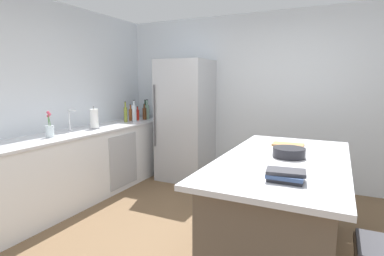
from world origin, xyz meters
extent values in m
plane|color=brown|center=(0.00, 0.00, 0.00)|extent=(7.20, 7.20, 0.00)
cube|color=silver|center=(0.00, 2.25, 1.30)|extent=(6.00, 0.10, 2.60)
cube|color=silver|center=(-2.45, 0.00, 1.30)|extent=(0.10, 6.00, 2.60)
cube|color=white|center=(-2.09, 0.53, 0.45)|extent=(0.63, 3.14, 0.90)
cube|color=silver|center=(-2.09, 0.53, 0.91)|extent=(0.66, 3.17, 0.03)
cube|color=#B2B5BA|center=(-1.77, 0.92, 0.45)|extent=(0.01, 0.60, 0.75)
cube|color=brown|center=(0.57, 0.19, 0.44)|extent=(0.88, 1.83, 0.87)
cube|color=silver|center=(0.57, 0.19, 0.89)|extent=(1.04, 2.03, 0.04)
cube|color=#B7BABF|center=(-1.23, 1.84, 0.95)|extent=(0.77, 0.72, 1.91)
cylinder|color=#4C4C51|center=(-1.58, 1.46, 1.05)|extent=(0.02, 0.02, 0.95)
cylinder|color=silver|center=(-2.15, 0.33, 0.94)|extent=(0.05, 0.05, 0.02)
cylinder|color=silver|center=(-2.15, 0.33, 1.09)|extent=(0.02, 0.02, 0.28)
cylinder|color=silver|center=(-2.09, 0.33, 1.21)|extent=(0.14, 0.02, 0.02)
cylinder|color=silver|center=(-2.05, -0.05, 1.00)|extent=(0.09, 0.09, 0.14)
cylinder|color=#4C7F3D|center=(-2.06, -0.04, 1.08)|extent=(0.01, 0.03, 0.19)
sphere|color=#DB4C66|center=(-2.06, -0.04, 1.18)|extent=(0.04, 0.04, 0.04)
cylinder|color=#4C7F3D|center=(-2.05, -0.05, 1.10)|extent=(0.01, 0.02, 0.24)
sphere|color=#DB4C66|center=(-2.05, -0.05, 1.22)|extent=(0.04, 0.04, 0.04)
cylinder|color=#4C7F3D|center=(-2.04, -0.05, 1.09)|extent=(0.01, 0.04, 0.21)
sphere|color=#DB4C66|center=(-2.04, -0.05, 1.20)|extent=(0.04, 0.04, 0.04)
cylinder|color=gray|center=(-2.06, 0.68, 0.93)|extent=(0.14, 0.14, 0.01)
cylinder|color=white|center=(-2.06, 0.68, 1.07)|extent=(0.11, 0.11, 0.26)
cylinder|color=gray|center=(-2.06, 0.68, 1.22)|extent=(0.02, 0.02, 0.04)
cylinder|color=#19381E|center=(-2.11, 1.99, 1.05)|extent=(0.07, 0.07, 0.25)
cylinder|color=#19381E|center=(-2.11, 1.99, 1.21)|extent=(0.03, 0.03, 0.07)
cylinder|color=black|center=(-2.11, 1.99, 1.25)|extent=(0.03, 0.03, 0.01)
cylinder|color=#8CB79E|center=(-2.01, 1.90, 1.05)|extent=(0.07, 0.07, 0.24)
cylinder|color=#8CB79E|center=(-2.01, 1.90, 1.21)|extent=(0.03, 0.03, 0.09)
cylinder|color=black|center=(-2.01, 1.90, 1.26)|extent=(0.03, 0.03, 0.01)
cylinder|color=#5B3319|center=(-2.01, 1.82, 1.03)|extent=(0.07, 0.07, 0.20)
cylinder|color=#5B3319|center=(-2.01, 1.82, 1.16)|extent=(0.02, 0.02, 0.06)
cylinder|color=black|center=(-2.01, 1.82, 1.19)|extent=(0.02, 0.02, 0.01)
cylinder|color=red|center=(-2.08, 1.72, 1.01)|extent=(0.05, 0.05, 0.18)
cylinder|color=red|center=(-2.08, 1.72, 1.13)|extent=(0.02, 0.02, 0.05)
cylinder|color=black|center=(-2.08, 1.72, 1.16)|extent=(0.02, 0.02, 0.01)
cylinder|color=#994C23|center=(-2.15, 1.62, 1.02)|extent=(0.05, 0.05, 0.19)
cylinder|color=#994C23|center=(-2.15, 1.62, 1.15)|extent=(0.02, 0.02, 0.07)
cylinder|color=black|center=(-2.15, 1.62, 1.19)|extent=(0.03, 0.03, 0.01)
cylinder|color=silver|center=(-2.00, 1.52, 1.06)|extent=(0.07, 0.07, 0.27)
cylinder|color=silver|center=(-2.00, 1.52, 1.23)|extent=(0.03, 0.03, 0.07)
cylinder|color=black|center=(-2.00, 1.52, 1.27)|extent=(0.03, 0.03, 0.01)
cylinder|color=olive|center=(-2.11, 1.43, 1.04)|extent=(0.05, 0.05, 0.24)
cylinder|color=olive|center=(-2.11, 1.43, 1.20)|extent=(0.02, 0.02, 0.08)
cylinder|color=black|center=(-2.11, 1.43, 1.25)|extent=(0.03, 0.03, 0.01)
cube|color=#2D2D33|center=(0.68, -0.44, 0.93)|extent=(0.23, 0.16, 0.03)
cube|color=#334770|center=(0.68, -0.44, 0.95)|extent=(0.24, 0.19, 0.03)
cube|color=#2D2D33|center=(0.68, -0.44, 0.98)|extent=(0.27, 0.19, 0.02)
cylinder|color=black|center=(0.61, 0.25, 0.96)|extent=(0.28, 0.28, 0.08)
cube|color=#9E7042|center=(0.52, 0.75, 0.92)|extent=(0.32, 0.19, 0.02)
camera|label=1|loc=(0.97, -2.46, 1.57)|focal=28.35mm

